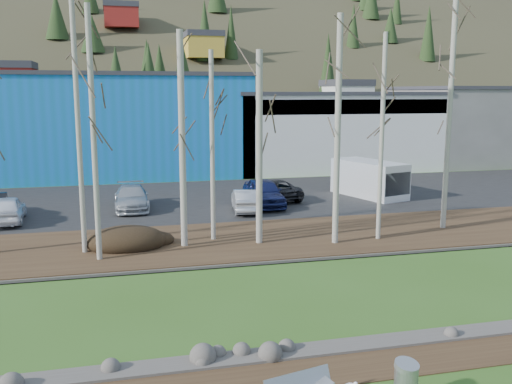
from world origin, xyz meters
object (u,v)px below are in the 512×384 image
object	(u,v)px
car_0	(7,209)
car_5	(272,189)
van_white	(371,179)
car_3	(264,193)
car_4	(245,200)
car_2	(132,197)

from	to	relation	value
car_0	car_5	world-z (taller)	car_0
van_white	car_3	bearing A→B (deg)	172.88
car_4	van_white	bearing A→B (deg)	-156.72
car_2	car_5	size ratio (longest dim) A/B	1.01
car_4	car_2	bearing A→B (deg)	-11.92
car_2	car_3	size ratio (longest dim) A/B	0.99
car_3	car_4	size ratio (longest dim) A/B	1.22
car_0	car_2	bearing A→B (deg)	-166.75
car_0	car_3	size ratio (longest dim) A/B	0.87
car_0	car_5	bearing A→B (deg)	-173.01
car_0	car_4	xyz separation A→B (m)	(12.58, -0.24, -0.06)
car_0	van_white	size ratio (longest dim) A/B	0.73
car_2	car_5	distance (m)	8.70
car_0	car_3	bearing A→B (deg)	-179.55
car_2	car_5	world-z (taller)	car_2
car_0	car_5	xyz separation A→B (m)	(15.01, 2.83, -0.06)
car_3	car_5	size ratio (longest dim) A/B	1.02
car_0	car_3	world-z (taller)	car_3
car_0	car_3	distance (m)	14.01
car_4	car_5	distance (m)	3.91
van_white	car_0	bearing A→B (deg)	169.21
car_4	car_5	size ratio (longest dim) A/B	0.83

